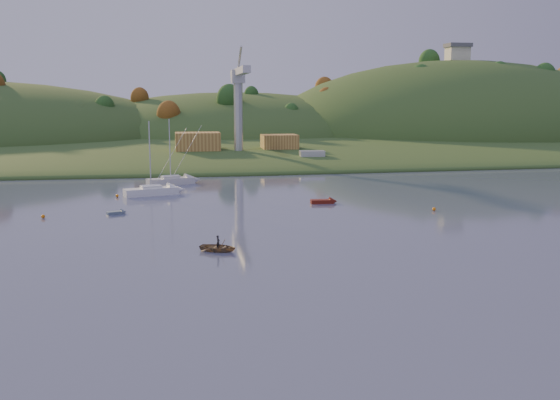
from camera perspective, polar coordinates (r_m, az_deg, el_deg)
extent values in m
plane|color=#353D57|center=(40.75, 12.56, -13.46)|extent=(500.00, 500.00, 0.00)
cube|color=#21431A|center=(265.47, -6.82, 5.84)|extent=(620.00, 220.00, 1.50)
ellipsoid|color=#21431A|center=(200.75, -5.76, 4.77)|extent=(640.00, 150.00, 7.00)
ellipsoid|color=#21431A|center=(246.35, -4.22, 5.62)|extent=(140.00, 120.00, 36.00)
ellipsoid|color=#21431A|center=(255.00, 15.60, 5.43)|extent=(150.00, 130.00, 60.00)
cube|color=beige|center=(255.09, 15.92, 12.72)|extent=(8.00, 6.00, 5.00)
cube|color=#595960|center=(255.32, 15.95, 13.44)|extent=(9.00, 7.00, 1.50)
cube|color=slate|center=(158.50, -2.78, 4.05)|extent=(42.00, 16.00, 2.40)
cube|color=olive|center=(158.11, -7.54, 5.28)|extent=(11.00, 8.00, 4.80)
cube|color=olive|center=(161.41, -0.05, 5.29)|extent=(9.00, 7.00, 4.00)
cylinder|color=#B7B7BC|center=(155.57, -3.82, 7.70)|extent=(2.20, 2.20, 18.00)
cube|color=#B7B7BC|center=(155.60, -3.86, 11.20)|extent=(3.20, 3.20, 3.20)
cube|color=#B7B7BC|center=(146.70, -3.48, 11.72)|extent=(1.80, 18.00, 1.60)
cube|color=#B7B7BC|center=(160.61, -4.06, 11.50)|extent=(1.80, 10.00, 1.60)
cube|color=white|center=(103.65, -11.70, 0.76)|extent=(9.05, 5.01, 1.19)
cube|color=white|center=(103.56, -11.71, 1.11)|extent=(3.68, 2.81, 0.76)
cylinder|color=silver|center=(102.96, -11.81, 4.07)|extent=(0.18, 0.18, 10.83)
cylinder|color=silver|center=(103.53, -11.71, 1.25)|extent=(3.35, 1.12, 0.12)
cylinder|color=white|center=(103.52, -11.72, 1.30)|extent=(3.01, 1.23, 0.36)
cube|color=silver|center=(116.04, -9.96, 1.70)|extent=(8.99, 5.04, 1.18)
cube|color=silver|center=(115.96, -9.97, 2.02)|extent=(3.66, 2.81, 0.75)
cylinder|color=silver|center=(115.42, -10.04, 4.64)|extent=(0.18, 0.18, 10.76)
cylinder|color=silver|center=(115.93, -9.97, 2.14)|extent=(3.32, 1.15, 0.12)
cylinder|color=silver|center=(115.92, -9.97, 2.19)|extent=(2.98, 1.25, 0.36)
imported|color=olive|center=(64.82, -5.68, -4.33)|extent=(4.71, 4.20, 0.80)
imported|color=black|center=(64.75, -5.68, -4.07)|extent=(0.53, 0.61, 1.42)
cube|color=#60180D|center=(93.89, 3.87, -0.13)|extent=(3.51, 1.56, 0.57)
cone|color=#60180D|center=(94.22, 4.90, -0.11)|extent=(1.28, 1.44, 1.37)
cube|color=slate|center=(87.81, -14.81, -1.14)|extent=(2.49, 1.78, 0.41)
cone|color=slate|center=(88.14, -14.11, -1.07)|extent=(1.11, 1.23, 1.00)
cube|color=slate|center=(147.06, 2.94, 3.51)|extent=(13.72, 5.45, 1.74)
cube|color=#B7B7BC|center=(146.93, 2.95, 4.07)|extent=(5.92, 3.16, 2.31)
sphere|color=orange|center=(90.10, 13.90, -0.81)|extent=(0.50, 0.50, 0.50)
sphere|color=orange|center=(87.74, -20.85, -1.42)|extent=(0.50, 0.50, 0.50)
sphere|color=orange|center=(102.83, -14.67, 0.38)|extent=(0.50, 0.50, 0.50)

